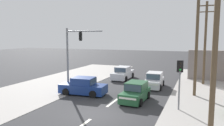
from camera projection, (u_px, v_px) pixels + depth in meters
name	position (u px, v px, depth m)	size (l,w,h in m)	color
ground_plane	(96.00, 115.00, 14.59)	(140.00, 140.00, 0.00)	#303033
lane_dash_near	(81.00, 126.00, 12.75)	(0.20, 2.40, 0.01)	silver
lane_dash_mid	(113.00, 102.00, 17.35)	(0.20, 2.40, 0.01)	silver
lane_dash_far	(131.00, 89.00, 21.96)	(0.20, 2.40, 0.01)	silver
kerb_left_verge	(36.00, 90.00, 21.42)	(8.00, 40.00, 0.02)	#A39E99
utility_pole_foreground_right	(213.00, 24.00, 10.05)	(3.78, 0.45, 10.85)	brown
utility_pole_midground_right	(197.00, 37.00, 18.78)	(1.80, 0.26, 9.87)	brown
utility_pole_background_right	(205.00, 41.00, 23.51)	(1.80, 0.26, 8.94)	brown
traffic_signal_mast	(72.00, 52.00, 20.32)	(3.69, 0.44, 6.00)	slate
pedestal_signal_right_kerb	(180.00, 77.00, 15.33)	(0.44, 0.31, 3.56)	slate
hatchback_oncoming_near	(154.00, 81.00, 22.56)	(1.87, 3.68, 1.53)	silver
sedan_kerbside_parked	(123.00, 73.00, 27.02)	(1.94, 4.26, 1.56)	silver
hatchback_crossing_left	(136.00, 92.00, 17.75)	(1.90, 3.70, 1.53)	#235633
sedan_oncoming_mid	(83.00, 87.00, 19.77)	(4.34, 2.11, 1.56)	navy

